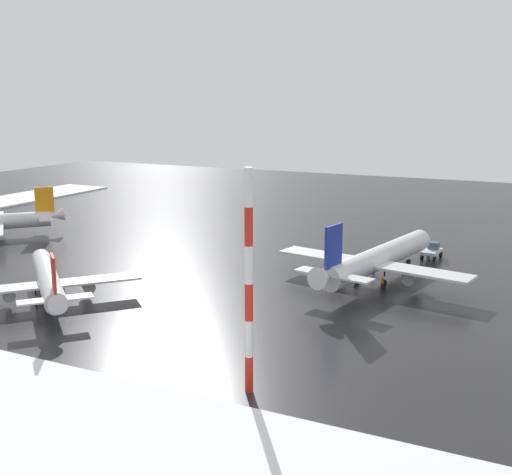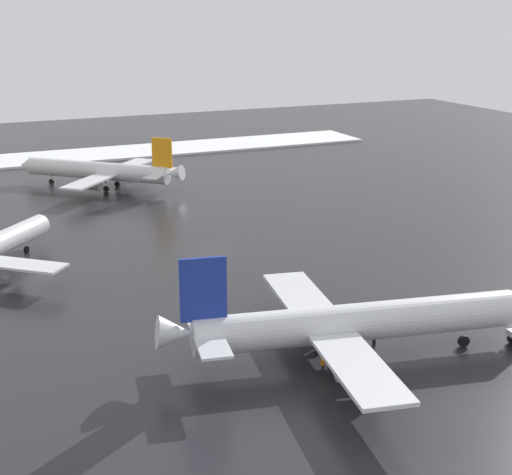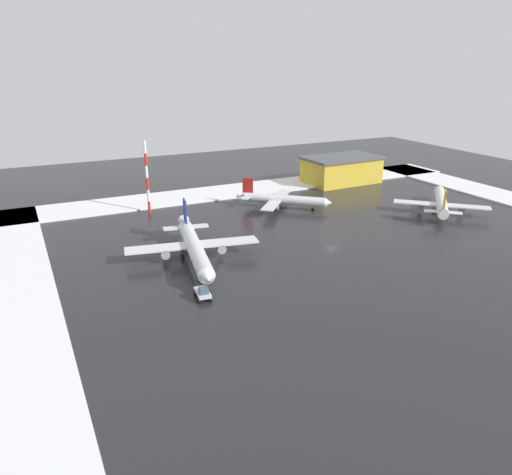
# 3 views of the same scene
# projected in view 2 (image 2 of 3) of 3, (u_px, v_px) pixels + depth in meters

# --- Properties ---
(ground_plane) EXTENTS (240.00, 240.00, 0.00)m
(ground_plane) POSITION_uv_depth(u_px,v_px,m) (213.00, 249.00, 95.30)
(ground_plane) COLOR #232326
(snow_bank_left) EXTENTS (14.00, 116.00, 0.40)m
(snow_bank_left) POSITION_uv_depth(u_px,v_px,m) (90.00, 155.00, 153.83)
(snow_bank_left) COLOR white
(snow_bank_left) RESTS_ON ground_plane
(airplane_parked_starboard) EXTENTS (27.67, 33.10, 9.87)m
(airplane_parked_starboard) POSITION_uv_depth(u_px,v_px,m) (350.00, 323.00, 64.99)
(airplane_parked_starboard) COLOR silver
(airplane_parked_starboard) RESTS_ON ground_plane
(airplane_far_rear) EXTENTS (22.76, 23.70, 8.82)m
(airplane_far_rear) POSITION_uv_depth(u_px,v_px,m) (101.00, 171.00, 125.93)
(airplane_far_rear) COLOR silver
(airplane_far_rear) RESTS_ON ground_plane
(ground_crew_beside_wing) EXTENTS (0.36, 0.36, 1.71)m
(ground_crew_beside_wing) POSITION_uv_depth(u_px,v_px,m) (323.00, 363.00, 62.90)
(ground_crew_beside_wing) COLOR black
(ground_crew_beside_wing) RESTS_ON ground_plane
(ground_crew_mid_apron) EXTENTS (0.36, 0.36, 1.71)m
(ground_crew_mid_apron) POSITION_uv_depth(u_px,v_px,m) (374.00, 335.00, 68.27)
(ground_crew_mid_apron) COLOR black
(ground_crew_mid_apron) RESTS_ON ground_plane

